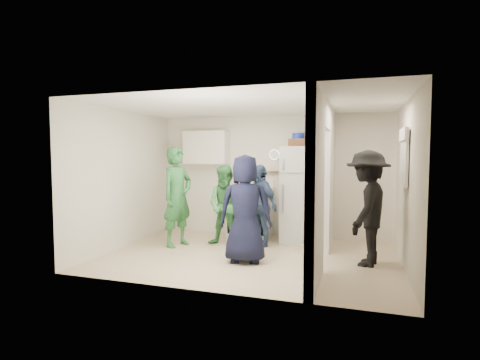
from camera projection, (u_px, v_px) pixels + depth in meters
The scene contains 36 objects.
floor at pixel (249, 256), 6.25m from camera, with size 4.80×4.80×0.00m, color #CDB590.
wall_back at pixel (272, 176), 7.78m from camera, with size 4.80×4.80×0.00m, color silver.
wall_front at pixel (210, 192), 4.54m from camera, with size 4.80×4.80×0.00m, color silver.
wall_left at pixel (124, 179), 6.89m from camera, with size 3.40×3.40×0.00m, color silver.
wall_right at pixel (408, 186), 5.43m from camera, with size 3.40×3.40×0.00m, color silver.
ceiling at pixel (249, 105), 6.08m from camera, with size 4.80×4.80×0.00m, color white.
partition_pier_back at pixel (329, 179), 6.84m from camera, with size 0.12×1.20×2.50m, color silver.
partition_pier_front at pixel (316, 190), 4.75m from camera, with size 0.12×1.20×2.50m, color silver.
partition_header at pixel (324, 115), 5.73m from camera, with size 0.12×1.00×0.40m, color silver.
stove at pixel (250, 213), 7.63m from camera, with size 0.85×0.71×1.02m, color white.
upper_cabinet at pixel (206, 148), 7.99m from camera, with size 0.95×0.34×0.70m, color silver.
fridge at pixel (302, 194), 7.25m from camera, with size 0.76×0.74×1.85m, color silver.
wicker_basket at pixel (298, 143), 7.26m from camera, with size 0.35×0.25×0.15m, color brown.
blue_bowl at pixel (298, 136), 7.25m from camera, with size 0.24×0.24×0.11m, color navy.
yellow_cup_stack_top at pixel (314, 140), 7.02m from camera, with size 0.09×0.09×0.25m, color yellow.
wall_clock at pixel (274, 155), 7.71m from camera, with size 0.22×0.22×0.03m, color white.
spice_shelf at pixel (272, 172), 7.72m from camera, with size 0.35×0.08×0.03m, color olive.
nook_window at pixel (405, 158), 5.60m from camera, with size 0.03×0.70×0.80m, color black.
nook_window_frame at pixel (404, 158), 5.61m from camera, with size 0.04×0.76×0.86m, color white.
nook_valance at pixel (403, 135), 5.59m from camera, with size 0.04×0.82×0.18m, color white.
yellow_cup_stack_stove at pixel (242, 183), 7.41m from camera, with size 0.09×0.09×0.25m, color #F5FE15.
red_cup at pixel (258, 186), 7.33m from camera, with size 0.09×0.09×0.12m, color red.
person_green_left at pixel (177, 197), 6.93m from camera, with size 0.67×0.44×1.84m, color #2E743F.
person_green_center at pixel (226, 206), 6.94m from camera, with size 0.73×0.57×1.50m, color #3B863D.
person_denim at pixel (260, 205), 6.93m from camera, with size 0.89×0.37×1.52m, color #334770.
person_navy at pixel (245, 209), 5.86m from camera, with size 0.83×0.54×1.70m, color black.
person_nook at pixel (367, 208), 5.73m from camera, with size 1.14×0.66×1.77m, color black.
bottle_a at pixel (239, 181), 7.80m from camera, with size 0.06×0.06×0.26m, color brown.
bottle_b at pixel (241, 182), 7.55m from camera, with size 0.07×0.07×0.27m, color #1B512A.
bottle_c at pixel (249, 180), 7.76m from camera, with size 0.06×0.06×0.30m, color #A2ABB0.
bottle_d at pixel (250, 182), 7.51m from camera, with size 0.07×0.07×0.26m, color #56380F.
bottle_e at pixel (257, 181), 7.71m from camera, with size 0.06×0.06×0.27m, color #A8AABA.
bottle_f at pixel (258, 181), 7.55m from camera, with size 0.07×0.07×0.29m, color #133618.
bottle_g at pixel (264, 182), 7.63m from camera, with size 0.08×0.08×0.26m, color brown.
bottle_h at pixel (236, 180), 7.57m from camera, with size 0.06×0.06×0.32m, color silver.
bottle_i at pixel (255, 180), 7.66m from camera, with size 0.07×0.07×0.32m, color #612910.
Camera 1 is at (1.72, -5.90, 1.70)m, focal length 28.00 mm.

